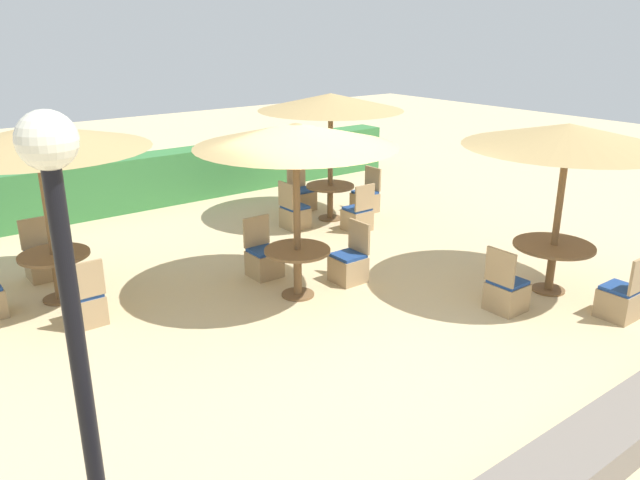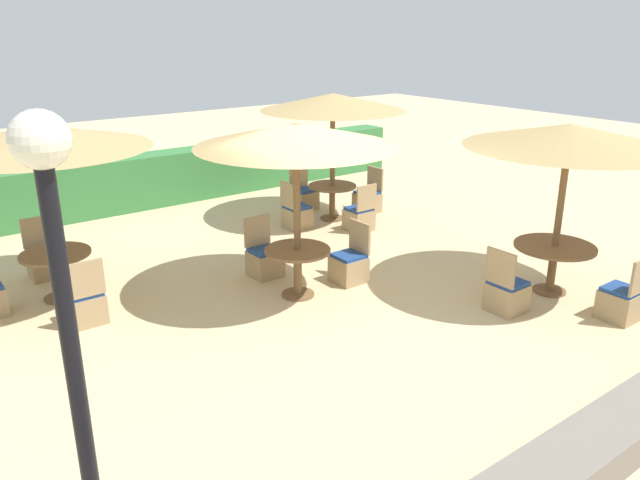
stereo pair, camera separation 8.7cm
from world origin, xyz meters
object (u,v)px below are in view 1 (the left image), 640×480
Objects in this scene: parasol_front_right at (568,136)px; parasol_back_left at (36,138)px; patio_chair_back_left_north at (43,262)px; patio_chair_back_right_west at (294,215)px; patio_chair_center_east at (349,265)px; patio_chair_back_right_east at (366,200)px; lamp_post at (65,267)px; patio_chair_back_right_north at (302,197)px; patio_chair_front_right_south at (620,300)px; round_table_center at (297,261)px; parasol_back_right at (331,102)px; patio_chair_front_right_west at (506,293)px; parasol_center at (296,136)px; round_table_back_right at (330,193)px; round_table_front_right at (553,253)px; patio_chair_back_left_south at (85,306)px; patio_chair_center_north at (264,260)px; patio_chair_back_right_south at (358,217)px; round_table_back_left at (55,265)px.

parasol_back_left is at bearing 144.85° from parasol_front_right.
patio_chair_back_left_north is 4.57m from patio_chair_back_right_west.
patio_chair_back_right_east is at bearing -45.46° from patio_chair_center_east.
lamp_post reaches higher than patio_chair_back_right_north.
patio_chair_front_right_south is 4.44m from round_table_center.
parasol_back_right is (6.63, 5.66, -0.01)m from lamp_post.
parasol_back_right is 3.85m from patio_chair_center_east.
patio_chair_front_right_south reaches higher than round_table_center.
patio_chair_front_right_west is at bearing 83.11° from patio_chair_back_right_north.
parasol_back_left is at bearing 144.74° from round_table_center.
patio_chair_back_left_north is at bearing 86.73° from patio_chair_back_right_east.
patio_chair_back_left_north is at bearing -137.32° from patio_chair_front_right_west.
parasol_center reaches higher than parasol_back_left.
patio_chair_back_right_north is 4.92m from parasol_center.
patio_chair_back_right_west is 5.34m from parasol_front_right.
round_table_back_right is at bearing 7.00° from parasol_back_left.
patio_chair_back_right_east is 0.80× the size of round_table_front_right.
patio_chair_back_left_south is at bearing 74.47° from patio_chair_center_east.
patio_chair_back_left_north is at bearing 132.79° from parasol_center.
lamp_post is 3.57× the size of patio_chair_center_north.
round_table_back_right is at bearing 87.68° from patio_chair_back_right_south.
round_table_back_right is 4.22m from parasol_center.
parasol_front_right is at bearing 6.97° from lamp_post.
round_table_back_left is 0.84× the size of round_table_front_right.
patio_chair_back_left_south is at bearing -171.73° from patio_chair_back_right_south.
round_table_back_left is at bearing 77.47° from lamp_post.
patio_chair_back_right_west is 1.00× the size of patio_chair_back_right_east.
patio_chair_front_right_west is 0.33× the size of parasol_center.
patio_chair_back_left_south is (0.05, -1.00, -0.28)m from round_table_back_left.
parasol_back_right is at bearing 86.82° from patio_chair_back_right_east.
patio_chair_back_right_south is (5.44, 0.79, 0.00)m from patio_chair_back_left_south.
round_table_back_right is at bearing 44.32° from parasol_center.
patio_chair_front_right_west is at bearing -33.57° from patio_chair_back_left_south.
patio_chair_back_right_east reaches higher than round_table_center.
parasol_back_left is 5.87m from patio_chair_back_right_south.
round_table_front_right is 4.35m from patio_chair_center_north.
round_table_back_right is 5.92m from patio_chair_front_right_south.
patio_chair_back_right_north is at bearing 173.11° from patio_chair_front_right_west.
patio_chair_back_right_south is at bearing -2.23° from parasol_back_left.
parasol_back_right is at bearing 44.32° from parasol_center.
patio_chair_center_east is at bearing 135.30° from round_table_front_right.
round_table_back_right is at bearing 92.75° from patio_chair_front_right_south.
patio_chair_front_right_west is at bearing -98.74° from round_table_back_right.
round_table_front_right is (5.81, -5.12, 0.33)m from patio_chair_back_left_north.
parasol_center reaches higher than round_table_center.
patio_chair_back_left_south and patio_chair_back_right_east have the same top height.
patio_chair_back_right_north is 5.74m from round_table_front_right.
patio_chair_back_left_south reaches higher than round_table_back_left.
patio_chair_back_right_north is (0.87, 0.95, 0.00)m from patio_chair_back_right_west.
patio_chair_back_right_west reaches higher than round_table_front_right.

